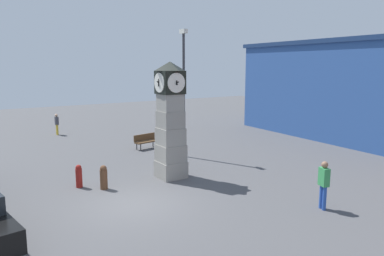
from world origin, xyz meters
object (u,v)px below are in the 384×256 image
at_px(bench, 146,140).
at_px(pedestrian_crossing_lot, 57,123).
at_px(bollard_near_tower, 79,176).
at_px(bollard_mid_row, 104,177).
at_px(street_lamp_far_side, 184,85).
at_px(clock_tower, 170,123).
at_px(pedestrian_near_bench, 324,182).

relative_size(bench, pedestrian_crossing_lot, 1.06).
relative_size(bollard_near_tower, pedestrian_crossing_lot, 0.63).
distance_m(bollard_near_tower, bollard_mid_row, 1.13).
height_order(bollard_mid_row, street_lamp_far_side, street_lamp_far_side).
height_order(bench, pedestrian_crossing_lot, pedestrian_crossing_lot).
distance_m(bollard_mid_row, pedestrian_crossing_lot, 13.96).
relative_size(clock_tower, pedestrian_crossing_lot, 3.38).
height_order(pedestrian_crossing_lot, street_lamp_far_side, street_lamp_far_side).
xyz_separation_m(pedestrian_near_bench, pedestrian_crossing_lot, (-20.35, -4.35, -0.13)).
height_order(clock_tower, bench, clock_tower).
height_order(clock_tower, bollard_near_tower, clock_tower).
bearing_deg(bollard_near_tower, street_lamp_far_side, 108.18).
xyz_separation_m(bench, street_lamp_far_side, (3.05, 0.88, 3.51)).
bearing_deg(clock_tower, street_lamp_far_side, 139.32).
bearing_deg(bollard_mid_row, bench, 140.64).
height_order(pedestrian_near_bench, street_lamp_far_side, street_lamp_far_side).
relative_size(bollard_mid_row, bench, 0.61).
relative_size(bench, street_lamp_far_side, 0.24).
height_order(bollard_mid_row, pedestrian_near_bench, pedestrian_near_bench).
height_order(bollard_near_tower, pedestrian_near_bench, pedestrian_near_bench).
bearing_deg(clock_tower, pedestrian_near_bench, 22.32).
relative_size(bollard_mid_row, pedestrian_near_bench, 0.58).
distance_m(bollard_mid_row, bench, 7.80).
xyz_separation_m(bollard_mid_row, street_lamp_far_side, (-2.98, 5.83, 3.52)).
bearing_deg(bench, pedestrian_near_bench, 4.01).
height_order(clock_tower, street_lamp_far_side, street_lamp_far_side).
distance_m(bollard_near_tower, bench, 7.77).
distance_m(clock_tower, bollard_mid_row, 3.80).
height_order(bollard_mid_row, bench, bollard_mid_row).
distance_m(pedestrian_near_bench, pedestrian_crossing_lot, 20.81).
relative_size(bench, pedestrian_near_bench, 0.94).
bearing_deg(pedestrian_crossing_lot, bollard_mid_row, -6.05).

